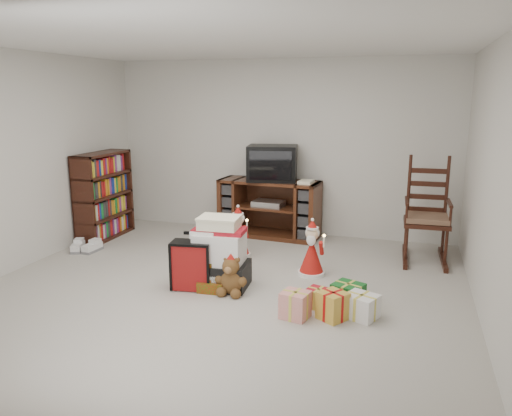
{
  "coord_description": "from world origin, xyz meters",
  "views": [
    {
      "loc": [
        1.81,
        -4.49,
        1.99
      ],
      "look_at": [
        0.22,
        0.6,
        0.78
      ],
      "focal_mm": 35.0,
      "sensor_mm": 36.0,
      "label": 1
    }
  ],
  "objects_px": {
    "rocking_chair": "(426,223)",
    "sneaker_pair": "(85,247)",
    "bookshelf": "(104,197)",
    "gift_cluster": "(334,302)",
    "tv_stand": "(269,208)",
    "teddy_bear": "(232,277)",
    "gift_pile": "(220,257)",
    "mrs_claus_figurine": "(238,237)",
    "crt_television": "(272,163)",
    "red_suitcase": "(192,265)",
    "santa_figurine": "(312,254)"
  },
  "relations": [
    {
      "from": "bookshelf",
      "to": "gift_cluster",
      "type": "height_order",
      "value": "bookshelf"
    },
    {
      "from": "tv_stand",
      "to": "gift_pile",
      "type": "height_order",
      "value": "tv_stand"
    },
    {
      "from": "rocking_chair",
      "to": "gift_cluster",
      "type": "bearing_deg",
      "value": -114.92
    },
    {
      "from": "tv_stand",
      "to": "gift_pile",
      "type": "bearing_deg",
      "value": -84.57
    },
    {
      "from": "bookshelf",
      "to": "sneaker_pair",
      "type": "xyz_separation_m",
      "value": [
        0.13,
        -0.67,
        -0.53
      ]
    },
    {
      "from": "gift_pile",
      "to": "crt_television",
      "type": "distance_m",
      "value": 2.15
    },
    {
      "from": "sneaker_pair",
      "to": "teddy_bear",
      "type": "bearing_deg",
      "value": -29.65
    },
    {
      "from": "gift_cluster",
      "to": "teddy_bear",
      "type": "bearing_deg",
      "value": 170.61
    },
    {
      "from": "bookshelf",
      "to": "teddy_bear",
      "type": "bearing_deg",
      "value": -30.41
    },
    {
      "from": "mrs_claus_figurine",
      "to": "gift_cluster",
      "type": "height_order",
      "value": "mrs_claus_figurine"
    },
    {
      "from": "santa_figurine",
      "to": "crt_television",
      "type": "distance_m",
      "value": 1.82
    },
    {
      "from": "bookshelf",
      "to": "gift_cluster",
      "type": "relative_size",
      "value": 1.5
    },
    {
      "from": "rocking_chair",
      "to": "sneaker_pair",
      "type": "bearing_deg",
      "value": -168.55
    },
    {
      "from": "crt_television",
      "to": "red_suitcase",
      "type": "bearing_deg",
      "value": -106.4
    },
    {
      "from": "santa_figurine",
      "to": "sneaker_pair",
      "type": "height_order",
      "value": "santa_figurine"
    },
    {
      "from": "red_suitcase",
      "to": "gift_cluster",
      "type": "bearing_deg",
      "value": -14.84
    },
    {
      "from": "red_suitcase",
      "to": "sneaker_pair",
      "type": "bearing_deg",
      "value": 149.39
    },
    {
      "from": "red_suitcase",
      "to": "gift_cluster",
      "type": "relative_size",
      "value": 0.74
    },
    {
      "from": "bookshelf",
      "to": "rocking_chair",
      "type": "distance_m",
      "value": 4.36
    },
    {
      "from": "rocking_chair",
      "to": "crt_television",
      "type": "relative_size",
      "value": 1.78
    },
    {
      "from": "tv_stand",
      "to": "crt_television",
      "type": "height_order",
      "value": "crt_television"
    },
    {
      "from": "tv_stand",
      "to": "teddy_bear",
      "type": "bearing_deg",
      "value": -79.74
    },
    {
      "from": "sneaker_pair",
      "to": "crt_television",
      "type": "xyz_separation_m",
      "value": [
        2.14,
        1.41,
        1.01
      ]
    },
    {
      "from": "tv_stand",
      "to": "teddy_bear",
      "type": "xyz_separation_m",
      "value": [
        0.23,
        -2.19,
        -0.23
      ]
    },
    {
      "from": "mrs_claus_figurine",
      "to": "sneaker_pair",
      "type": "bearing_deg",
      "value": -168.43
    },
    {
      "from": "rocking_chair",
      "to": "mrs_claus_figurine",
      "type": "xyz_separation_m",
      "value": [
        -2.24,
        -0.6,
        -0.2
      ]
    },
    {
      "from": "red_suitcase",
      "to": "sneaker_pair",
      "type": "distance_m",
      "value": 2.04
    },
    {
      "from": "bookshelf",
      "to": "red_suitcase",
      "type": "relative_size",
      "value": 2.01
    },
    {
      "from": "gift_pile",
      "to": "gift_cluster",
      "type": "relative_size",
      "value": 0.92
    },
    {
      "from": "sneaker_pair",
      "to": "red_suitcase",
      "type": "bearing_deg",
      "value": -33.68
    },
    {
      "from": "teddy_bear",
      "to": "santa_figurine",
      "type": "relative_size",
      "value": 0.61
    },
    {
      "from": "mrs_claus_figurine",
      "to": "crt_television",
      "type": "height_order",
      "value": "crt_television"
    },
    {
      "from": "mrs_claus_figurine",
      "to": "santa_figurine",
      "type": "bearing_deg",
      "value": -20.51
    },
    {
      "from": "tv_stand",
      "to": "santa_figurine",
      "type": "distance_m",
      "value": 1.67
    },
    {
      "from": "gift_cluster",
      "to": "crt_television",
      "type": "distance_m",
      "value": 2.83
    },
    {
      "from": "teddy_bear",
      "to": "bookshelf",
      "type": "bearing_deg",
      "value": 149.59
    },
    {
      "from": "santa_figurine",
      "to": "mrs_claus_figurine",
      "type": "distance_m",
      "value": 1.08
    },
    {
      "from": "mrs_claus_figurine",
      "to": "red_suitcase",
      "type": "bearing_deg",
      "value": -94.81
    },
    {
      "from": "sneaker_pair",
      "to": "gift_cluster",
      "type": "height_order",
      "value": "gift_cluster"
    },
    {
      "from": "rocking_chair",
      "to": "teddy_bear",
      "type": "height_order",
      "value": "rocking_chair"
    },
    {
      "from": "rocking_chair",
      "to": "red_suitcase",
      "type": "relative_size",
      "value": 2.19
    },
    {
      "from": "tv_stand",
      "to": "gift_pile",
      "type": "relative_size",
      "value": 1.96
    },
    {
      "from": "gift_pile",
      "to": "teddy_bear",
      "type": "xyz_separation_m",
      "value": [
        0.19,
        -0.15,
        -0.15
      ]
    },
    {
      "from": "rocking_chair",
      "to": "red_suitcase",
      "type": "distance_m",
      "value": 2.94
    },
    {
      "from": "santa_figurine",
      "to": "gift_cluster",
      "type": "height_order",
      "value": "santa_figurine"
    },
    {
      "from": "gift_pile",
      "to": "gift_cluster",
      "type": "bearing_deg",
      "value": -19.03
    },
    {
      "from": "rocking_chair",
      "to": "crt_television",
      "type": "bearing_deg",
      "value": 167.04
    },
    {
      "from": "gift_pile",
      "to": "crt_television",
      "type": "xyz_separation_m",
      "value": [
        0.01,
        2.02,
        0.74
      ]
    },
    {
      "from": "gift_pile",
      "to": "mrs_claus_figurine",
      "type": "relative_size",
      "value": 1.15
    },
    {
      "from": "rocking_chair",
      "to": "bookshelf",
      "type": "bearing_deg",
      "value": -177.59
    }
  ]
}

